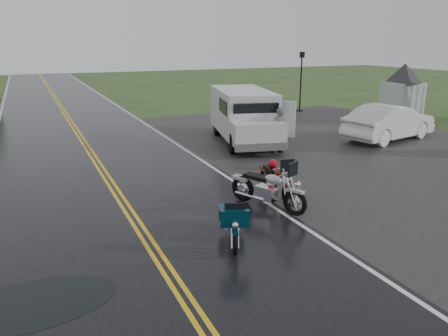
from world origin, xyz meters
name	(u,v)px	position (x,y,z in m)	size (l,w,h in m)	color
ground	(150,245)	(0.00, 0.00, 0.00)	(120.00, 120.00, 0.00)	#2D471E
road	(89,150)	(0.00, 10.00, 0.02)	(8.00, 100.00, 0.04)	black
parking_pad	(368,150)	(11.00, 5.00, 0.01)	(14.00, 24.00, 0.03)	black
visitor_center	(404,76)	(20.00, 12.00, 2.40)	(16.00, 10.00, 4.80)	#A8AAAD
motorcycle_red	(288,187)	(4.12, 0.60, 0.68)	(0.83, 2.29, 1.35)	#4F1609
motorcycle_teal	(235,232)	(1.55, -1.33, 0.59)	(0.72, 1.98, 1.17)	#052A39
motorcycle_silver	(295,192)	(3.96, 0.00, 0.72)	(0.89, 2.44, 1.44)	#A5A6AD
van_white	(233,125)	(5.42, 6.86, 1.23)	(2.35, 6.27, 2.46)	silver
person_at_van	(279,131)	(7.21, 6.19, 0.96)	(0.70, 0.46, 1.92)	#525358
sedan_white	(389,123)	(13.31, 6.23, 0.84)	(1.77, 5.09, 1.68)	silver
lamp_post_far_right	(301,82)	(14.46, 15.40, 1.97)	(0.34, 0.34, 3.94)	black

